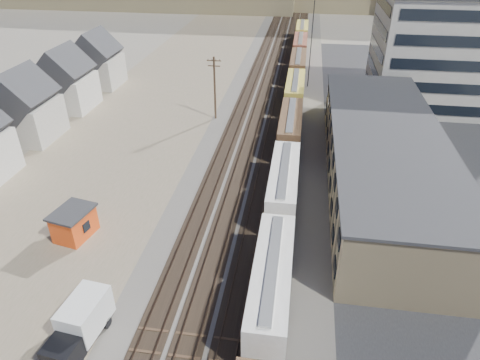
# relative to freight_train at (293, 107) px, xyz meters

# --- Properties ---
(ground) EXTENTS (300.00, 300.00, 0.00)m
(ground) POSITION_rel_freight_train_xyz_m (-3.80, -41.90, -2.79)
(ground) COLOR #6B6356
(ground) RESTS_ON ground
(ballast_bed) EXTENTS (18.00, 200.00, 0.06)m
(ballast_bed) POSITION_rel_freight_train_xyz_m (-3.80, 8.10, -2.76)
(ballast_bed) COLOR #4C4742
(ballast_bed) RESTS_ON ground
(dirt_yard) EXTENTS (24.00, 180.00, 0.03)m
(dirt_yard) POSITION_rel_freight_train_xyz_m (-23.80, -1.90, -2.78)
(dirt_yard) COLOR #6C634A
(dirt_yard) RESTS_ON ground
(asphalt_lot) EXTENTS (26.00, 120.00, 0.04)m
(asphalt_lot) POSITION_rel_freight_train_xyz_m (18.20, -6.90, -2.77)
(asphalt_lot) COLOR #232326
(asphalt_lot) RESTS_ON ground
(rail_tracks) EXTENTS (11.40, 200.00, 0.24)m
(rail_tracks) POSITION_rel_freight_train_xyz_m (-4.35, 8.10, -2.68)
(rail_tracks) COLOR black
(rail_tracks) RESTS_ON ground
(freight_train) EXTENTS (3.00, 119.74, 4.46)m
(freight_train) POSITION_rel_freight_train_xyz_m (0.00, 0.00, 0.00)
(freight_train) COLOR black
(freight_train) RESTS_ON ground
(warehouse) EXTENTS (12.40, 40.40, 7.25)m
(warehouse) POSITION_rel_freight_train_xyz_m (11.18, -16.90, 0.86)
(warehouse) COLOR tan
(warehouse) RESTS_ON ground
(office_tower) EXTENTS (22.60, 18.60, 18.45)m
(office_tower) POSITION_rel_freight_train_xyz_m (24.15, 13.06, 6.47)
(office_tower) COLOR #9E998E
(office_tower) RESTS_ON ground
(utility_pole_north) EXTENTS (2.20, 0.32, 10.00)m
(utility_pole_north) POSITION_rel_freight_train_xyz_m (-12.30, 0.10, 2.50)
(utility_pole_north) COLOR #382619
(utility_pole_north) RESTS_ON ground
(radio_mast) EXTENTS (1.20, 0.16, 18.00)m
(radio_mast) POSITION_rel_freight_train_xyz_m (2.20, 18.10, 6.33)
(radio_mast) COLOR black
(radio_mast) RESTS_ON ground
(box_truck) EXTENTS (3.08, 6.55, 3.37)m
(box_truck) POSITION_rel_freight_train_xyz_m (-13.74, -43.52, -1.08)
(box_truck) COLOR silver
(box_truck) RESTS_ON ground
(maintenance_shed) EXTENTS (4.01, 4.75, 3.07)m
(maintenance_shed) POSITION_rel_freight_train_xyz_m (-20.29, -31.66, -1.22)
(maintenance_shed) COLOR #DE4714
(maintenance_shed) RESTS_ON ground
(parked_car_blue) EXTENTS (4.68, 5.35, 1.37)m
(parked_car_blue) POSITION_rel_freight_train_xyz_m (24.52, 11.23, -2.11)
(parked_car_blue) COLOR navy
(parked_car_blue) RESTS_ON ground
(parked_car_far) EXTENTS (2.90, 4.56, 1.45)m
(parked_car_far) POSITION_rel_freight_train_xyz_m (29.55, 9.24, -2.07)
(parked_car_far) COLOR silver
(parked_car_far) RESTS_ON ground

